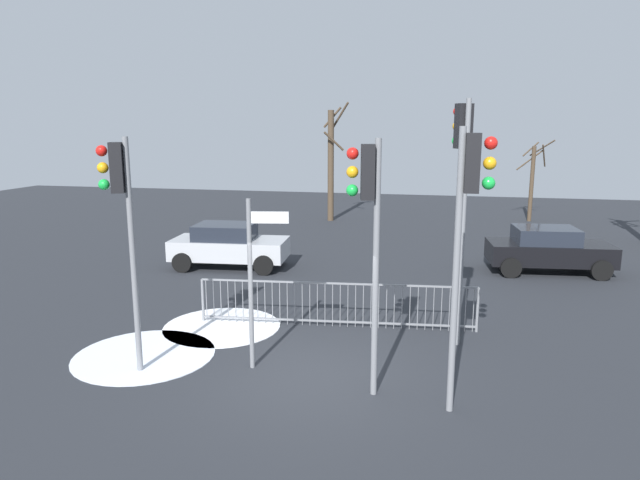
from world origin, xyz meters
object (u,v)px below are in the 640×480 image
at_px(traffic_light_foreground_right, 462,168).
at_px(car_black_far, 548,249).
at_px(traffic_light_foreground_left, 368,211).
at_px(car_silver_mid, 229,245).
at_px(traffic_light_rear_right, 469,208).
at_px(traffic_light_rear_left, 121,203).
at_px(direction_sign_post, 253,276).
at_px(bare_tree_centre, 532,179).
at_px(bare_tree_left, 331,163).

height_order(traffic_light_foreground_right, car_black_far, traffic_light_foreground_right).
bearing_deg(traffic_light_foreground_left, car_silver_mid, 24.50).
distance_m(traffic_light_rear_right, traffic_light_rear_left, 6.12).
distance_m(direction_sign_post, bare_tree_centre, 21.23).
xyz_separation_m(traffic_light_foreground_right, car_silver_mid, (-7.30, 5.30, -3.02)).
relative_size(car_black_far, bare_tree_left, 0.67).
height_order(traffic_light_foreground_right, bare_tree_left, bare_tree_left).
relative_size(traffic_light_rear_right, bare_tree_left, 0.79).
relative_size(traffic_light_foreground_right, direction_sign_post, 1.56).
xyz_separation_m(direction_sign_post, bare_tree_left, (-2.03, 17.79, 1.06)).
height_order(traffic_light_foreground_left, car_silver_mid, traffic_light_foreground_left).
height_order(traffic_light_rear_left, direction_sign_post, traffic_light_rear_left).
bearing_deg(bare_tree_centre, traffic_light_foreground_right, -102.74).
bearing_deg(direction_sign_post, traffic_light_rear_left, -173.89).
xyz_separation_m(traffic_light_foreground_right, bare_tree_centre, (3.97, 17.55, -1.69)).
bearing_deg(car_black_far, direction_sign_post, -132.53).
bearing_deg(traffic_light_foreground_right, bare_tree_left, 82.05).
bearing_deg(bare_tree_centre, traffic_light_rear_left, -116.21).
xyz_separation_m(traffic_light_rear_right, traffic_light_rear_left, (-6.11, 0.26, -0.13)).
bearing_deg(car_silver_mid, traffic_light_rear_left, -86.29).
bearing_deg(bare_tree_centre, traffic_light_foreground_left, -105.18).
bearing_deg(bare_tree_left, direction_sign_post, -83.49).
height_order(traffic_light_foreground_left, bare_tree_left, bare_tree_left).
bearing_deg(car_black_far, traffic_light_rear_left, -138.57).
bearing_deg(traffic_light_rear_left, direction_sign_post, -94.92).
distance_m(car_silver_mid, bare_tree_left, 10.61).
xyz_separation_m(traffic_light_foreground_right, traffic_light_rear_left, (-6.08, -2.86, -0.52)).
relative_size(traffic_light_rear_right, car_black_far, 1.18).
xyz_separation_m(traffic_light_rear_right, car_black_far, (3.01, 10.02, -2.63)).
xyz_separation_m(traffic_light_foreground_left, traffic_light_rear_left, (-4.52, -0.03, 0.01)).
bearing_deg(car_black_far, traffic_light_rear_right, -112.21).
bearing_deg(traffic_light_rear_right, car_silver_mid, -138.74).
bearing_deg(car_silver_mid, traffic_light_rear_right, -53.76).
bearing_deg(traffic_light_foreground_left, car_black_far, -35.96).
bearing_deg(direction_sign_post, traffic_light_rear_right, -23.97).
bearing_deg(traffic_light_rear_left, bare_tree_left, -22.09).
distance_m(traffic_light_rear_right, bare_tree_centre, 21.09).
bearing_deg(traffic_light_foreground_right, bare_tree_centre, 48.75).
xyz_separation_m(traffic_light_rear_right, traffic_light_foreground_left, (-1.59, 0.29, -0.13)).
bearing_deg(traffic_light_rear_right, direction_sign_post, -103.35).
bearing_deg(bare_tree_centre, traffic_light_rear_right, -100.79).
distance_m(traffic_light_rear_left, car_black_far, 13.59).
distance_m(traffic_light_foreground_right, direction_sign_post, 4.81).
xyz_separation_m(traffic_light_rear_left, car_silver_mid, (-1.21, 8.17, -2.50)).
bearing_deg(bare_tree_left, traffic_light_rear_left, -90.72).
relative_size(traffic_light_foreground_left, direction_sign_post, 1.34).
bearing_deg(bare_tree_left, bare_tree_centre, 11.26).
distance_m(direction_sign_post, bare_tree_left, 17.94).
bearing_deg(car_silver_mid, traffic_light_foreground_right, -40.75).
bearing_deg(traffic_light_foreground_right, traffic_light_foreground_left, -147.38).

